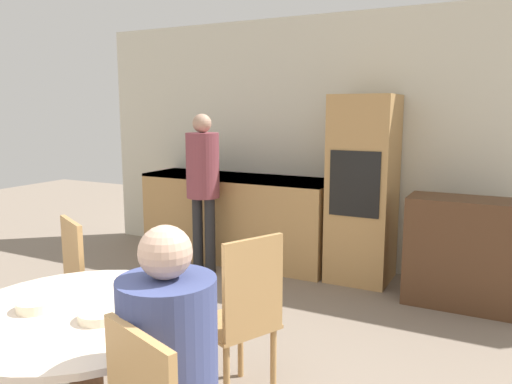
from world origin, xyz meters
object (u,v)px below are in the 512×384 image
person_seated (165,375)px  bowl_near (36,305)px  chair_far_right (244,313)px  oven_unit (363,189)px  bowl_centre (100,316)px  cup (132,299)px  sideboard (465,253)px  person_standing (203,176)px  dining_table (85,355)px  chair_far_left (60,292)px

person_seated → bowl_near: bearing=168.6°
bowl_near → chair_far_right: bearing=51.9°
oven_unit → bowl_centre: oven_unit is taller
oven_unit → cup: (-0.25, -2.99, -0.10)m
sideboard → oven_unit: bearing=164.5°
chair_far_right → person_standing: size_ratio=0.61×
cup → sideboard: bearing=66.1°
person_seated → person_standing: bearing=120.9°
bowl_centre → sideboard: bearing=66.5°
dining_table → bowl_centre: size_ratio=6.18×
chair_far_right → sideboard: bearing=-178.8°
oven_unit → bowl_near: oven_unit is taller
dining_table → person_seated: (0.67, -0.27, 0.21)m
person_seated → bowl_near: 0.88m
sideboard → person_standing: person_standing is taller
chair_far_left → cup: (0.89, -0.36, 0.24)m
dining_table → person_standing: (-1.04, 2.59, 0.47)m
dining_table → bowl_centre: 0.28m
dining_table → person_seated: 0.75m
sideboard → dining_table: size_ratio=0.81×
person_seated → cup: 0.61m
person_seated → person_standing: 3.34m
dining_table → chair_far_right: (0.45, 0.72, 0.02)m
sideboard → dining_table: 3.16m
chair_far_left → bowl_centre: chair_far_left is taller
chair_far_left → chair_far_right: (1.15, 0.24, 0.00)m
oven_unit → person_seated: bearing=-86.2°
chair_far_right → dining_table: bearing=-6.6°
chair_far_right → bowl_centre: size_ratio=5.25×
chair_far_right → bowl_near: (-0.64, -0.81, 0.22)m
chair_far_left → bowl_centre: bearing=-3.7°
oven_unit → cup: 3.00m
oven_unit → sideboard: size_ratio=1.90×
oven_unit → chair_far_right: size_ratio=1.81×
chair_far_right → cup: bearing=2.6°
oven_unit → bowl_near: 3.26m
person_seated → cup: bearing=141.2°
chair_far_left → chair_far_right: bearing=39.6°
chair_far_left → chair_far_right: size_ratio=1.00×
bowl_near → bowl_centre: size_ratio=0.93×
chair_far_left → person_standing: (-0.34, 2.11, 0.45)m
person_standing → sideboard: bearing=5.8°
chair_far_left → person_standing: bearing=126.8°
dining_table → chair_far_left: (-0.70, 0.48, 0.02)m
oven_unit → chair_far_left: bearing=-113.5°
dining_table → cup: bearing=30.6°
chair_far_left → bowl_centre: 1.02m
oven_unit → dining_table: bearing=-98.2°
person_seated → dining_table: bearing=158.3°
chair_far_right → person_seated: (0.22, -0.98, 0.19)m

